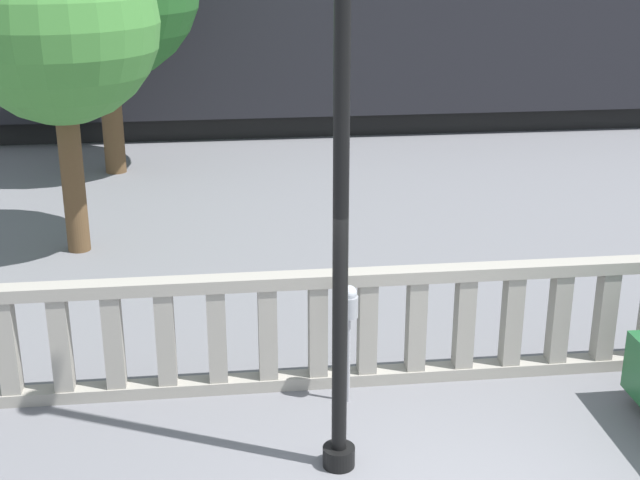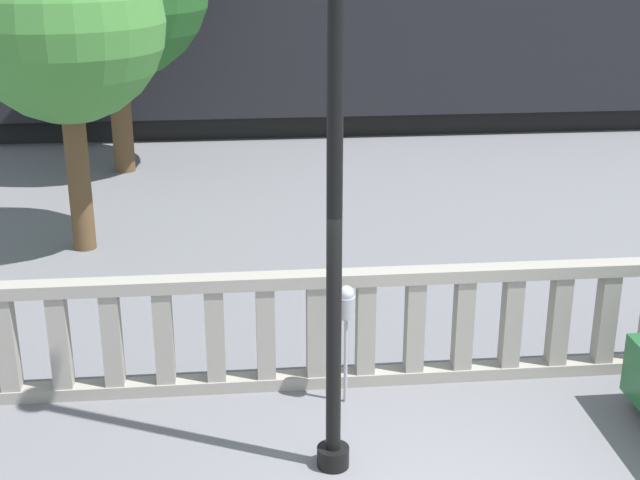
{
  "view_description": "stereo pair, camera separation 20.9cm",
  "coord_description": "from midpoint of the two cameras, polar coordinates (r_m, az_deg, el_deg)",
  "views": [
    {
      "loc": [
        -1.87,
        -6.16,
        4.91
      ],
      "look_at": [
        -0.68,
        3.62,
        1.36
      ],
      "focal_mm": 50.0,
      "sensor_mm": 36.0,
      "label": 1
    },
    {
      "loc": [
        -1.66,
        -6.19,
        4.91
      ],
      "look_at": [
        -0.68,
        3.62,
        1.36
      ],
      "focal_mm": 50.0,
      "sensor_mm": 36.0,
      "label": 2
    }
  ],
  "objects": [
    {
      "name": "balustrade",
      "position": [
        9.92,
        5.11,
        -5.56
      ],
      "size": [
        17.9,
        0.24,
        1.35
      ],
      "color": "gray",
      "rests_on": "ground"
    },
    {
      "name": "lamppost",
      "position": [
        7.41,
        1.79,
        8.69
      ],
      "size": [
        0.34,
        0.34,
        6.4
      ],
      "color": "black",
      "rests_on": "ground"
    },
    {
      "name": "parking_meter",
      "position": [
        9.3,
        2.33,
        -4.42
      ],
      "size": [
        0.19,
        0.19,
        1.35
      ],
      "color": "#99999E",
      "rests_on": "ground"
    },
    {
      "name": "train_near",
      "position": [
        22.83,
        7.13,
        12.15
      ],
      "size": [
        27.17,
        3.14,
        4.28
      ],
      "color": "black",
      "rests_on": "ground"
    },
    {
      "name": "tree_left",
      "position": [
        13.82,
        -15.63,
        13.15
      ],
      "size": [
        2.95,
        2.95,
        4.98
      ],
      "color": "brown",
      "rests_on": "ground"
    }
  ]
}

